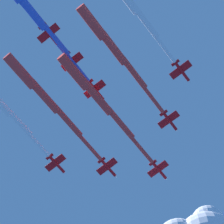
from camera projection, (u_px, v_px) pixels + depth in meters
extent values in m
cylinder|color=red|center=(159.00, 170.00, 191.30)|extent=(7.33, 7.02, 1.15)
cone|color=white|center=(167.00, 179.00, 192.74)|extent=(1.69, 1.69, 1.09)
cylinder|color=black|center=(151.00, 161.00, 189.94)|extent=(1.03, 1.04, 0.86)
ellipsoid|color=black|center=(162.00, 173.00, 192.31)|extent=(1.92, 1.88, 0.71)
cube|color=red|center=(158.00, 169.00, 191.10)|extent=(7.73, 7.96, 0.53)
cube|color=white|center=(150.00, 175.00, 191.86)|extent=(2.15, 2.09, 0.13)
cube|color=white|center=(166.00, 163.00, 190.47)|extent=(2.15, 2.09, 0.13)
cube|color=red|center=(153.00, 163.00, 190.22)|extent=(3.00, 3.08, 0.25)
cube|color=white|center=(153.00, 162.00, 191.11)|extent=(1.16, 1.11, 1.90)
cylinder|color=red|center=(141.00, 148.00, 188.05)|extent=(11.55, 11.04, 1.46)
cylinder|color=red|center=(120.00, 123.00, 184.39)|extent=(12.05, 11.57, 2.19)
cylinder|color=red|center=(98.00, 98.00, 180.86)|extent=(12.55, 12.10, 2.93)
cylinder|color=red|center=(74.00, 72.00, 177.33)|extent=(13.06, 12.63, 3.66)
cylinder|color=red|center=(108.00, 167.00, 189.92)|extent=(7.36, 7.03, 1.18)
cone|color=white|center=(116.00, 177.00, 191.37)|extent=(1.71, 1.70, 1.12)
cylinder|color=black|center=(100.00, 158.00, 188.57)|extent=(1.04, 1.05, 0.88)
ellipsoid|color=black|center=(111.00, 171.00, 190.93)|extent=(1.94, 1.89, 0.73)
cube|color=red|center=(107.00, 166.00, 189.72)|extent=(7.72, 7.96, 0.74)
cube|color=white|center=(99.00, 172.00, 190.40)|extent=(2.16, 2.09, 0.15)
cube|color=white|center=(115.00, 160.00, 189.18)|extent=(2.16, 2.09, 0.15)
cube|color=red|center=(101.00, 160.00, 188.85)|extent=(2.99, 3.08, 0.33)
cube|color=white|center=(101.00, 159.00, 189.74)|extent=(1.19, 1.14, 1.90)
cylinder|color=red|center=(89.00, 146.00, 186.73)|extent=(11.32, 10.79, 1.50)
cylinder|color=red|center=(68.00, 121.00, 183.17)|extent=(11.84, 11.33, 2.24)
cylinder|color=red|center=(45.00, 97.00, 179.73)|extent=(12.35, 11.88, 2.99)
cylinder|color=red|center=(20.00, 71.00, 176.28)|extent=(12.86, 12.42, 3.74)
cylinder|color=red|center=(169.00, 121.00, 186.96)|extent=(7.23, 7.16, 1.17)
cone|color=white|center=(177.00, 131.00, 188.42)|extent=(1.71, 1.70, 1.11)
cylinder|color=black|center=(162.00, 111.00, 185.58)|extent=(1.04, 1.05, 0.88)
ellipsoid|color=black|center=(172.00, 124.00, 187.97)|extent=(1.92, 1.91, 0.73)
cube|color=red|center=(169.00, 120.00, 186.75)|extent=(7.82, 7.87, 0.69)
cube|color=white|center=(160.00, 126.00, 187.42)|extent=(2.13, 2.12, 0.15)
cube|color=white|center=(177.00, 113.00, 186.21)|extent=(2.13, 2.12, 0.15)
cube|color=red|center=(164.00, 113.00, 185.86)|extent=(3.03, 3.05, 0.31)
cube|color=white|center=(163.00, 112.00, 186.75)|extent=(1.17, 1.16, 1.90)
cylinder|color=red|center=(152.00, 98.00, 183.79)|extent=(10.59, 10.48, 1.49)
cylinder|color=red|center=(134.00, 73.00, 180.36)|extent=(11.11, 11.01, 2.23)
cylinder|color=red|center=(113.00, 48.00, 177.03)|extent=(11.64, 11.54, 2.98)
cylinder|color=red|center=(92.00, 22.00, 173.71)|extent=(12.16, 12.07, 3.72)
cylinder|color=red|center=(56.00, 164.00, 189.38)|extent=(7.36, 7.03, 1.18)
cone|color=white|center=(65.00, 173.00, 190.82)|extent=(1.71, 1.71, 1.12)
cylinder|color=black|center=(48.00, 155.00, 188.02)|extent=(1.04, 1.06, 0.88)
ellipsoid|color=black|center=(60.00, 167.00, 190.38)|extent=(1.94, 1.89, 0.74)
cube|color=red|center=(55.00, 163.00, 189.18)|extent=(7.72, 7.95, 0.77)
cube|color=white|center=(47.00, 169.00, 189.83)|extent=(2.16, 2.09, 0.15)
cube|color=white|center=(63.00, 157.00, 188.65)|extent=(2.16, 2.09, 0.15)
cube|color=red|center=(50.00, 157.00, 188.30)|extent=(2.99, 3.08, 0.34)
cube|color=white|center=(50.00, 156.00, 189.20)|extent=(1.20, 1.15, 1.90)
cylinder|color=white|center=(38.00, 144.00, 186.44)|extent=(9.82, 9.38, 1.50)
cylinder|color=white|center=(19.00, 123.00, 183.39)|extent=(10.34, 9.93, 2.25)
cylinder|color=red|center=(182.00, 71.00, 180.36)|extent=(7.30, 7.07, 1.16)
cone|color=white|center=(190.00, 82.00, 181.81)|extent=(1.70, 1.69, 1.10)
cylinder|color=black|center=(174.00, 61.00, 178.99)|extent=(1.04, 1.04, 0.87)
ellipsoid|color=black|center=(184.00, 75.00, 181.37)|extent=(1.92, 1.89, 0.72)
cube|color=red|center=(181.00, 70.00, 180.15)|extent=(7.76, 7.93, 0.61)
cube|color=white|center=(172.00, 76.00, 180.87)|extent=(2.15, 2.10, 0.14)
cube|color=white|center=(190.00, 63.00, 179.56)|extent=(2.15, 2.10, 0.14)
cube|color=red|center=(175.00, 63.00, 179.27)|extent=(3.01, 3.07, 0.28)
cube|color=white|center=(175.00, 62.00, 180.16)|extent=(1.17, 1.13, 1.90)
cylinder|color=white|center=(164.00, 48.00, 177.32)|extent=(10.17, 9.84, 1.48)
cylinder|color=white|center=(146.00, 23.00, 174.10)|extent=(10.68, 10.38, 2.21)
cylinder|color=red|center=(96.00, 90.00, 182.93)|extent=(7.26, 7.13, 1.17)
cone|color=white|center=(104.00, 101.00, 184.39)|extent=(1.71, 1.71, 1.12)
cylinder|color=black|center=(88.00, 80.00, 181.55)|extent=(1.04, 1.05, 0.88)
ellipsoid|color=black|center=(99.00, 94.00, 183.94)|extent=(1.92, 1.90, 0.73)
cube|color=red|center=(95.00, 89.00, 182.73)|extent=(7.80, 7.89, 0.72)
cube|color=white|center=(86.00, 95.00, 183.39)|extent=(2.14, 2.11, 0.15)
cube|color=white|center=(103.00, 83.00, 182.20)|extent=(2.14, 2.11, 0.15)
cube|color=red|center=(89.00, 82.00, 181.84)|extent=(3.02, 3.06, 0.32)
cube|color=white|center=(89.00, 81.00, 182.73)|extent=(1.18, 1.16, 1.90)
cylinder|color=blue|center=(76.00, 67.00, 179.73)|extent=(10.92, 10.72, 1.49)
cylinder|color=blue|center=(56.00, 39.00, 176.20)|extent=(11.44, 11.26, 2.24)
cylinder|color=blue|center=(32.00, 12.00, 172.79)|extent=(11.97, 11.79, 2.99)
cylinder|color=red|center=(73.00, 63.00, 179.11)|extent=(7.24, 7.13, 1.16)
cone|color=white|center=(82.00, 74.00, 180.57)|extent=(1.70, 1.70, 1.10)
cylinder|color=black|center=(65.00, 52.00, 177.73)|extent=(1.04, 1.04, 0.87)
ellipsoid|color=black|center=(77.00, 67.00, 180.13)|extent=(1.91, 1.90, 0.72)
cube|color=red|center=(72.00, 62.00, 178.91)|extent=(7.80, 7.89, 0.59)
cube|color=white|center=(64.00, 68.00, 179.62)|extent=(2.14, 2.11, 0.14)
cube|color=white|center=(81.00, 55.00, 178.32)|extent=(2.14, 2.11, 0.14)
cube|color=red|center=(66.00, 54.00, 178.02)|extent=(3.03, 3.06, 0.27)
cube|color=white|center=(66.00, 54.00, 178.91)|extent=(1.16, 1.14, 1.90)
cylinder|color=blue|center=(55.00, 40.00, 176.13)|extent=(9.65, 9.50, 1.47)
cylinder|color=blue|center=(36.00, 15.00, 173.03)|extent=(10.17, 10.03, 2.21)
cylinder|color=red|center=(50.00, 34.00, 175.17)|extent=(7.30, 7.04, 1.14)
cone|color=white|center=(59.00, 46.00, 176.62)|extent=(1.69, 1.68, 1.09)
cylinder|color=black|center=(40.00, 24.00, 173.81)|extent=(1.03, 1.04, 0.86)
ellipsoid|color=black|center=(53.00, 39.00, 176.18)|extent=(1.92, 1.88, 0.71)
cube|color=red|center=(48.00, 33.00, 174.97)|extent=(7.75, 7.94, 0.49)
cube|color=white|center=(40.00, 40.00, 175.75)|extent=(2.15, 2.10, 0.13)
cube|color=white|center=(57.00, 26.00, 174.33)|extent=(2.15, 2.10, 0.13)
cube|color=red|center=(42.00, 26.00, 174.09)|extent=(3.01, 3.08, 0.23)
cube|color=white|center=(43.00, 25.00, 174.98)|extent=(1.15, 1.11, 1.90)
cylinder|color=blue|center=(28.00, 8.00, 171.94)|extent=(11.36, 10.93, 1.46)
sphere|color=white|center=(208.00, 222.00, 194.38)|extent=(12.82, 12.82, 12.82)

